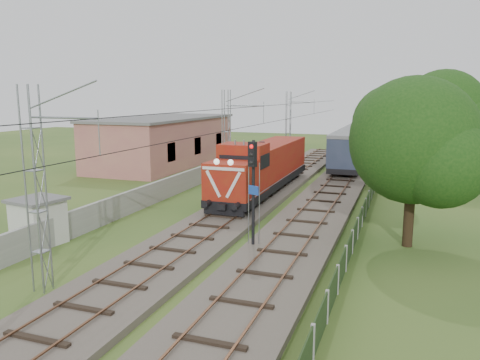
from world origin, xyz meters
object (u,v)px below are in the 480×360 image
at_px(signal_post, 253,176).
at_px(coach_rake, 380,121).
at_px(locomotive, 263,166).
at_px(relay_hut, 38,221).

bearing_deg(signal_post, coach_rake, 88.72).
bearing_deg(locomotive, relay_hut, -115.59).
distance_m(locomotive, signal_post, 13.26).
height_order(locomotive, signal_post, signal_post).
height_order(coach_rake, signal_post, signal_post).
bearing_deg(coach_rake, locomotive, -94.52).
bearing_deg(relay_hut, coach_rake, 81.05).
height_order(coach_rake, relay_hut, coach_rake).
bearing_deg(signal_post, locomotive, 104.53).
xyz_separation_m(signal_post, relay_hut, (-10.70, -2.70, -2.54)).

